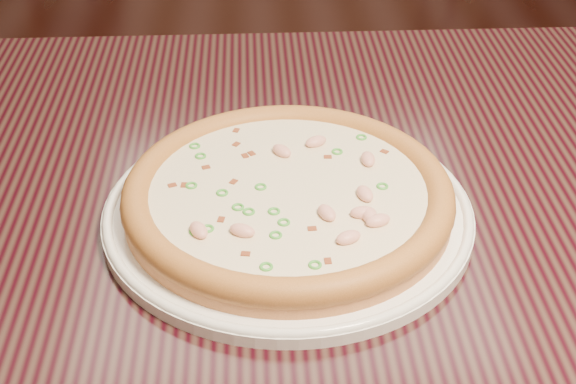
{
  "coord_description": "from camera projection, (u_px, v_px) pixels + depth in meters",
  "views": [
    {
      "loc": [
        -0.16,
        -0.81,
        1.22
      ],
      "look_at": [
        -0.13,
        -0.18,
        0.78
      ],
      "focal_mm": 50.0,
      "sensor_mm": 36.0,
      "label": 1
    }
  ],
  "objects": [
    {
      "name": "plate",
      "position": [
        288.0,
        210.0,
        0.78
      ],
      "size": [
        0.36,
        0.36,
        0.02
      ],
      "color": "white",
      "rests_on": "hero_table"
    },
    {
      "name": "hero_table",
      "position": [
        393.0,
        259.0,
        0.89
      ],
      "size": [
        1.2,
        0.8,
        0.75
      ],
      "color": "black",
      "rests_on": "ground"
    },
    {
      "name": "pizza",
      "position": [
        288.0,
        195.0,
        0.77
      ],
      "size": [
        0.32,
        0.32,
        0.03
      ],
      "color": "tan",
      "rests_on": "plate"
    }
  ]
}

